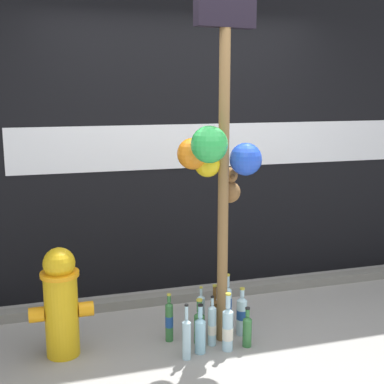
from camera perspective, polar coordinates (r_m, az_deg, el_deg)
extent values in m
plane|color=gray|center=(3.81, 4.92, -17.73)|extent=(14.00, 14.00, 0.00)
cube|color=black|center=(4.78, -1.45, 8.58)|extent=(10.00, 0.20, 3.24)
cube|color=silver|center=(4.97, 7.67, 5.21)|extent=(4.58, 0.01, 0.39)
cube|color=slate|center=(4.74, -0.03, -11.14)|extent=(8.00, 0.12, 0.08)
cylinder|color=olive|center=(3.68, 3.40, 2.07)|extent=(0.08, 0.08, 2.52)
sphere|color=green|center=(3.46, 1.89, 5.18)|extent=(0.25, 0.25, 0.25)
sphere|color=orange|center=(3.63, 0.09, 4.18)|extent=(0.22, 0.22, 0.22)
sphere|color=blue|center=(3.71, 5.86, 3.57)|extent=(0.23, 0.23, 0.23)
sphere|color=yellow|center=(3.68, 1.69, 3.08)|extent=(0.19, 0.19, 0.19)
sphere|color=brown|center=(3.82, 4.10, 0.00)|extent=(0.16, 0.16, 0.16)
sphere|color=brown|center=(3.80, 4.13, 1.82)|extent=(0.11, 0.11, 0.11)
sphere|color=brown|center=(3.78, 3.61, 2.31)|extent=(0.05, 0.05, 0.05)
sphere|color=brown|center=(3.81, 4.66, 2.36)|extent=(0.05, 0.05, 0.05)
sphere|color=brown|center=(3.76, 4.39, 1.70)|extent=(0.04, 0.04, 0.04)
cylinder|color=gold|center=(3.85, -13.98, -12.91)|extent=(0.23, 0.23, 0.58)
cylinder|color=orange|center=(3.74, -14.20, -8.63)|extent=(0.27, 0.27, 0.03)
sphere|color=gold|center=(3.71, -14.26, -7.53)|extent=(0.22, 0.22, 0.22)
cylinder|color=orange|center=(3.84, -16.55, -12.66)|extent=(0.10, 0.10, 0.10)
cylinder|color=orange|center=(3.84, -11.45, -12.35)|extent=(0.10, 0.10, 0.10)
cylinder|color=#B2DBEA|center=(3.87, 3.90, -14.84)|extent=(0.08, 0.08, 0.29)
cone|color=#B2DBEA|center=(3.80, 3.94, -12.66)|extent=(0.08, 0.08, 0.03)
cylinder|color=#B2DBEA|center=(3.77, 3.95, -11.77)|extent=(0.03, 0.03, 0.10)
cylinder|color=silver|center=(3.87, 3.90, -15.08)|extent=(0.08, 0.08, 0.09)
cylinder|color=gold|center=(3.75, 3.96, -11.01)|extent=(0.04, 0.04, 0.01)
cylinder|color=#B2DBEA|center=(4.14, 0.98, -13.13)|extent=(0.06, 0.06, 0.27)
cone|color=#B2DBEA|center=(4.08, 0.99, -11.25)|extent=(0.06, 0.06, 0.02)
cylinder|color=#B2DBEA|center=(4.07, 0.99, -10.75)|extent=(0.02, 0.02, 0.05)
cylinder|color=gold|center=(4.06, 0.99, -10.33)|extent=(0.03, 0.03, 0.01)
cylinder|color=#337038|center=(3.95, 6.01, -14.99)|extent=(0.07, 0.07, 0.21)
cone|color=#337038|center=(3.90, 6.05, -13.45)|extent=(0.07, 0.07, 0.03)
cylinder|color=#337038|center=(3.88, 6.06, -12.91)|extent=(0.03, 0.03, 0.05)
cylinder|color=black|center=(3.87, 6.07, -12.46)|extent=(0.04, 0.04, 0.01)
cylinder|color=#337038|center=(3.97, 0.80, -14.71)|extent=(0.08, 0.08, 0.21)
cone|color=#337038|center=(3.92, 0.80, -13.10)|extent=(0.08, 0.08, 0.03)
cylinder|color=#337038|center=(3.89, 0.81, -12.32)|extent=(0.04, 0.04, 0.09)
cylinder|color=gold|center=(3.87, 0.81, -11.66)|extent=(0.04, 0.04, 0.01)
cylinder|color=brown|center=(4.09, 2.46, -13.53)|extent=(0.06, 0.06, 0.26)
cone|color=brown|center=(4.04, 2.48, -11.70)|extent=(0.06, 0.06, 0.03)
cylinder|color=brown|center=(4.01, 2.48, -10.88)|extent=(0.03, 0.03, 0.10)
cylinder|color=gold|center=(3.99, 2.49, -10.13)|extent=(0.03, 0.03, 0.01)
cylinder|color=#B2DBEA|center=(4.27, 3.84, -12.31)|extent=(0.07, 0.07, 0.28)
cone|color=#B2DBEA|center=(4.21, 3.87, -10.39)|extent=(0.07, 0.07, 0.03)
cylinder|color=#B2DBEA|center=(4.19, 3.88, -9.64)|extent=(0.03, 0.03, 0.09)
cylinder|color=#1E478C|center=(4.26, 3.84, -12.01)|extent=(0.07, 0.07, 0.10)
cylinder|color=gold|center=(4.17, 3.89, -8.99)|extent=(0.04, 0.04, 0.01)
cylinder|color=#B2DBEA|center=(3.75, -0.59, -15.87)|extent=(0.06, 0.06, 0.27)
cone|color=#B2DBEA|center=(3.68, -0.60, -13.83)|extent=(0.06, 0.06, 0.02)
cylinder|color=#B2DBEA|center=(3.66, -0.60, -12.97)|extent=(0.02, 0.02, 0.10)
cylinder|color=black|center=(3.64, -0.60, -12.19)|extent=(0.03, 0.03, 0.01)
cylinder|color=#337038|center=(3.99, -2.49, -14.04)|extent=(0.06, 0.06, 0.28)
cone|color=#337038|center=(3.93, -2.51, -12.03)|extent=(0.06, 0.06, 0.02)
cylinder|color=#337038|center=(3.91, -2.52, -11.52)|extent=(0.03, 0.03, 0.05)
cylinder|color=#1E478C|center=(3.98, -2.49, -13.88)|extent=(0.06, 0.06, 0.08)
cylinder|color=gold|center=(3.90, -2.52, -11.08)|extent=(0.03, 0.03, 0.01)
cylinder|color=#93CCE0|center=(3.84, 0.90, -15.50)|extent=(0.08, 0.08, 0.24)
cone|color=#93CCE0|center=(3.78, 0.90, -13.70)|extent=(0.08, 0.08, 0.03)
cylinder|color=#93CCE0|center=(3.75, 0.91, -12.88)|extent=(0.03, 0.03, 0.09)
cylinder|color=black|center=(3.73, 0.91, -12.19)|extent=(0.04, 0.04, 0.01)
cylinder|color=#B2DBEA|center=(4.10, 5.43, -13.43)|extent=(0.08, 0.08, 0.27)
cone|color=#B2DBEA|center=(4.04, 5.47, -11.46)|extent=(0.08, 0.08, 0.03)
cylinder|color=#B2DBEA|center=(4.02, 5.48, -10.87)|extent=(0.03, 0.03, 0.06)
cylinder|color=#1E478C|center=(4.09, 5.44, -13.09)|extent=(0.08, 0.08, 0.07)
cylinder|color=gold|center=(4.01, 5.49, -10.42)|extent=(0.04, 0.04, 0.01)
cylinder|color=#B2DBEA|center=(3.93, 2.20, -14.41)|extent=(0.06, 0.06, 0.29)
cone|color=#B2DBEA|center=(3.87, 2.22, -12.35)|extent=(0.06, 0.06, 0.02)
cylinder|color=#B2DBEA|center=(3.85, 2.23, -11.80)|extent=(0.02, 0.02, 0.06)
cylinder|color=silver|center=(3.94, 2.20, -14.71)|extent=(0.06, 0.06, 0.07)
cylinder|color=black|center=(3.84, 2.23, -11.33)|extent=(0.02, 0.02, 0.01)
cylinder|color=#B2DBEA|center=(4.16, 3.48, -13.31)|extent=(0.08, 0.08, 0.23)
cone|color=#B2DBEA|center=(4.11, 3.50, -11.64)|extent=(0.08, 0.08, 0.03)
cylinder|color=#B2DBEA|center=(4.09, 3.51, -10.96)|extent=(0.04, 0.04, 0.07)
cylinder|color=black|center=(4.07, 3.52, -10.40)|extent=(0.04, 0.04, 0.01)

